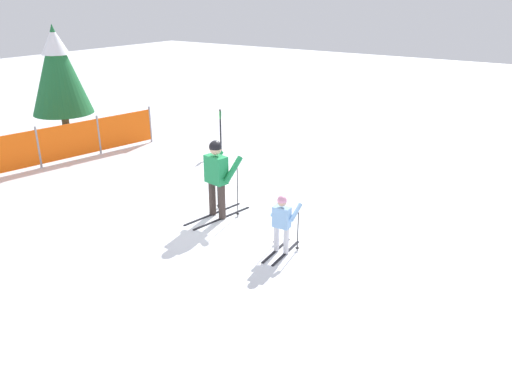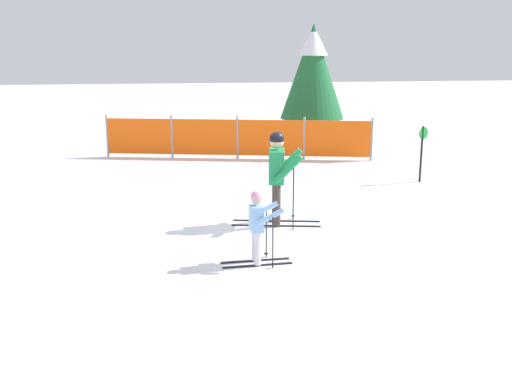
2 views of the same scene
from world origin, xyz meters
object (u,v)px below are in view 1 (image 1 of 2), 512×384
Objects in this scene: skier_adult at (217,172)px; conifer_far at (58,68)px; trail_marker at (220,126)px; skier_child at (282,219)px; safety_fence at (38,147)px.

conifer_far is at bearing 84.14° from skier_adult.
conifer_far is (2.20, 8.27, 1.20)m from skier_adult.
conifer_far is 5.79m from trail_marker.
skier_adult is 2.07m from skier_child.
trail_marker is (4.28, 4.83, 0.14)m from skier_child.
skier_child is at bearing -97.29° from skier_adult.
conifer_far is (2.46, 2.25, 1.63)m from safety_fence.
safety_fence is (-0.26, 6.02, -0.43)m from skier_adult.
skier_adult is at bearing -104.90° from conifer_far.
conifer_far is at bearing 105.54° from trail_marker.
skier_adult is at bearing 68.89° from skier_child.
skier_child is at bearing -131.56° from trail_marker.
conifer_far is 2.77× the size of trail_marker.
conifer_far reaches higher than skier_adult.
safety_fence is at bearing 141.49° from trail_marker.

